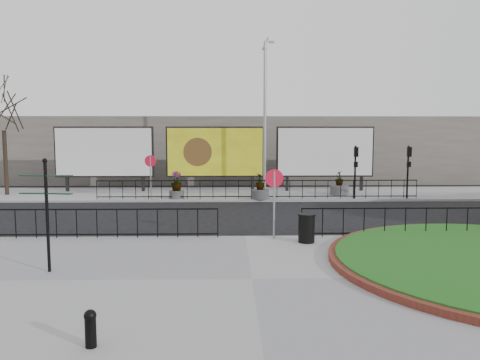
{
  "coord_description": "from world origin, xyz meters",
  "views": [
    {
      "loc": [
        -0.56,
        -16.72,
        3.9
      ],
      "look_at": [
        -0.16,
        1.77,
        1.98
      ],
      "focal_mm": 35.0,
      "sensor_mm": 36.0,
      "label": 1
    }
  ],
  "objects_px": {
    "billboard_mid": "(215,152)",
    "planter_b": "(260,190)",
    "fingerpost_sign": "(47,204)",
    "litter_bin": "(307,228)",
    "bollard": "(90,327)",
    "planter_c": "(339,187)",
    "lamp_post": "(265,116)",
    "planter_a": "(177,187)"
  },
  "relations": [
    {
      "from": "billboard_mid",
      "to": "planter_b",
      "type": "height_order",
      "value": "billboard_mid"
    },
    {
      "from": "billboard_mid",
      "to": "lamp_post",
      "type": "distance_m",
      "value": 4.23
    },
    {
      "from": "planter_b",
      "to": "planter_c",
      "type": "distance_m",
      "value": 5.12
    },
    {
      "from": "bollard",
      "to": "litter_bin",
      "type": "xyz_separation_m",
      "value": [
        5.07,
        7.72,
        0.13
      ]
    },
    {
      "from": "lamp_post",
      "to": "planter_a",
      "type": "bearing_deg",
      "value": -165.07
    },
    {
      "from": "bollard",
      "to": "litter_bin",
      "type": "relative_size",
      "value": 0.69
    },
    {
      "from": "fingerpost_sign",
      "to": "planter_b",
      "type": "xyz_separation_m",
      "value": [
        6.6,
        13.65,
        -1.37
      ]
    },
    {
      "from": "planter_c",
      "to": "bollard",
      "type": "bearing_deg",
      "value": -114.53
    },
    {
      "from": "bollard",
      "to": "billboard_mid",
      "type": "bearing_deg",
      "value": 86.0
    },
    {
      "from": "lamp_post",
      "to": "bollard",
      "type": "height_order",
      "value": "lamp_post"
    },
    {
      "from": "bollard",
      "to": "planter_a",
      "type": "height_order",
      "value": "planter_a"
    },
    {
      "from": "bollard",
      "to": "litter_bin",
      "type": "distance_m",
      "value": 9.24
    },
    {
      "from": "billboard_mid",
      "to": "planter_a",
      "type": "xyz_separation_m",
      "value": [
        -2.09,
        -3.33,
        -1.82
      ]
    },
    {
      "from": "litter_bin",
      "to": "lamp_post",
      "type": "bearing_deg",
      "value": 92.61
    },
    {
      "from": "fingerpost_sign",
      "to": "planter_b",
      "type": "bearing_deg",
      "value": 73.55
    },
    {
      "from": "billboard_mid",
      "to": "lamp_post",
      "type": "bearing_deg",
      "value": -33.25
    },
    {
      "from": "lamp_post",
      "to": "planter_c",
      "type": "bearing_deg",
      "value": -0.0
    },
    {
      "from": "billboard_mid",
      "to": "planter_c",
      "type": "bearing_deg",
      "value": -14.73
    },
    {
      "from": "billboard_mid",
      "to": "fingerpost_sign",
      "type": "height_order",
      "value": "billboard_mid"
    },
    {
      "from": "bollard",
      "to": "planter_a",
      "type": "relative_size",
      "value": 0.44
    },
    {
      "from": "billboard_mid",
      "to": "fingerpost_sign",
      "type": "relative_size",
      "value": 2.01
    },
    {
      "from": "bollard",
      "to": "planter_b",
      "type": "bearing_deg",
      "value": 77.12
    },
    {
      "from": "lamp_post",
      "to": "planter_b",
      "type": "height_order",
      "value": "lamp_post"
    },
    {
      "from": "litter_bin",
      "to": "planter_c",
      "type": "distance_m",
      "value": 12.67
    },
    {
      "from": "billboard_mid",
      "to": "fingerpost_sign",
      "type": "bearing_deg",
      "value": -102.97
    },
    {
      "from": "lamp_post",
      "to": "planter_c",
      "type": "height_order",
      "value": "lamp_post"
    },
    {
      "from": "fingerpost_sign",
      "to": "planter_c",
      "type": "relative_size",
      "value": 2.12
    },
    {
      "from": "lamp_post",
      "to": "fingerpost_sign",
      "type": "distance_m",
      "value": 17.01
    },
    {
      "from": "billboard_mid",
      "to": "fingerpost_sign",
      "type": "xyz_separation_m",
      "value": [
        -3.97,
        -17.22,
        -0.62
      ]
    },
    {
      "from": "lamp_post",
      "to": "planter_a",
      "type": "distance_m",
      "value": 6.65
    },
    {
      "from": "lamp_post",
      "to": "planter_c",
      "type": "distance_m",
      "value": 6.18
    },
    {
      "from": "bollard",
      "to": "planter_a",
      "type": "bearing_deg",
      "value": 91.78
    },
    {
      "from": "billboard_mid",
      "to": "lamp_post",
      "type": "height_order",
      "value": "lamp_post"
    },
    {
      "from": "planter_a",
      "to": "bollard",
      "type": "bearing_deg",
      "value": -88.22
    },
    {
      "from": "planter_a",
      "to": "planter_b",
      "type": "height_order",
      "value": "planter_a"
    },
    {
      "from": "litter_bin",
      "to": "fingerpost_sign",
      "type": "bearing_deg",
      "value": -156.9
    },
    {
      "from": "planter_b",
      "to": "fingerpost_sign",
      "type": "bearing_deg",
      "value": -115.8
    },
    {
      "from": "fingerpost_sign",
      "to": "bollard",
      "type": "bearing_deg",
      "value": -52.19
    },
    {
      "from": "planter_a",
      "to": "planter_c",
      "type": "xyz_separation_m",
      "value": [
        9.59,
        1.36,
        -0.2
      ]
    },
    {
      "from": "litter_bin",
      "to": "planter_b",
      "type": "relative_size",
      "value": 0.68
    },
    {
      "from": "planter_b",
      "to": "lamp_post",
      "type": "bearing_deg",
      "value": 76.9
    },
    {
      "from": "planter_b",
      "to": "planter_c",
      "type": "bearing_deg",
      "value": 18.2
    }
  ]
}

